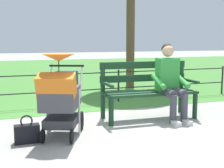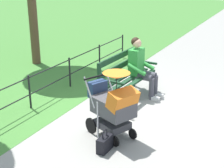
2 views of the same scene
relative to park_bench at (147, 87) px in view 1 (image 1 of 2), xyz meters
name	(u,v)px [view 1 (image 1 of 2)]	position (x,y,z in m)	size (l,w,h in m)	color
ground_plane	(113,122)	(0.67, 0.12, -0.53)	(60.00, 60.00, 0.00)	#9E9B93
grass_lawn	(44,71)	(0.67, -8.68, -0.52)	(40.00, 16.00, 0.01)	#478438
park_bench	(147,87)	(0.00, 0.00, 0.00)	(1.62, 0.67, 0.96)	#193D23
person_on_bench	(170,79)	(-0.31, 0.22, 0.15)	(0.55, 0.74, 1.28)	#42424C
stroller	(61,95)	(1.59, 0.56, 0.07)	(0.79, 1.00, 1.15)	black
handbag	(27,133)	(2.06, 0.65, -0.40)	(0.32, 0.14, 0.37)	black
park_fence	(88,84)	(0.67, -1.43, -0.11)	(6.99, 0.04, 0.70)	black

